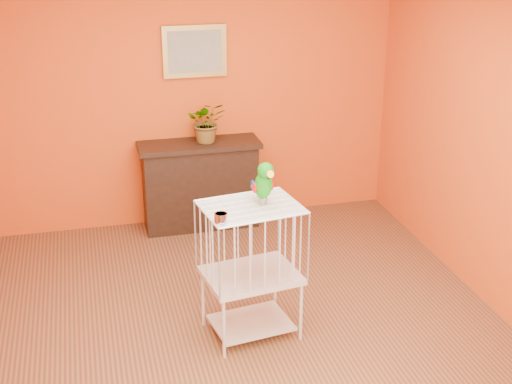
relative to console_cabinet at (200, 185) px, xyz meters
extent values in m
plane|color=brown|center=(0.02, -2.04, -0.45)|extent=(4.50, 4.50, 0.00)
plane|color=#C64812|center=(0.02, 0.21, 0.85)|extent=(4.00, 0.00, 4.00)
plane|color=#C64812|center=(0.02, -4.29, 0.85)|extent=(4.00, 0.00, 4.00)
plane|color=#C64812|center=(2.02, -2.04, 0.85)|extent=(0.00, 4.50, 4.50)
cube|color=black|center=(0.00, 0.00, -0.02)|extent=(1.12, 0.37, 0.84)
cube|color=black|center=(0.00, 0.00, 0.42)|extent=(1.20, 0.43, 0.05)
cube|color=black|center=(0.00, -0.16, -0.02)|extent=(0.79, 0.02, 0.42)
cube|color=#5A1D19|center=(-0.23, -0.04, -0.12)|extent=(0.05, 0.17, 0.26)
cube|color=#3D4C26|center=(-0.16, -0.04, -0.12)|extent=(0.05, 0.17, 0.26)
cube|color=#5A1D19|center=(-0.07, -0.04, -0.12)|extent=(0.05, 0.17, 0.26)
cube|color=#3D4C26|center=(0.02, -0.04, -0.12)|extent=(0.05, 0.17, 0.26)
cube|color=#5A1D19|center=(0.11, -0.04, -0.12)|extent=(0.05, 0.17, 0.26)
imported|color=#26722D|center=(0.09, 0.01, 0.60)|extent=(0.41, 0.45, 0.32)
cube|color=olive|center=(0.02, 0.18, 1.30)|extent=(0.62, 0.03, 0.50)
cube|color=gray|center=(0.02, 0.17, 1.30)|extent=(0.52, 0.01, 0.40)
cube|color=beige|center=(0.03, -2.05, -0.36)|extent=(0.64, 0.53, 0.02)
cube|color=beige|center=(0.03, -2.05, 0.05)|extent=(0.75, 0.62, 0.04)
cube|color=beige|center=(0.03, -2.05, 0.60)|extent=(0.75, 0.62, 0.01)
cylinder|color=beige|center=(-0.24, -2.33, -0.21)|extent=(0.03, 0.03, 0.47)
cylinder|color=beige|center=(0.36, -2.23, -0.21)|extent=(0.03, 0.03, 0.47)
cylinder|color=beige|center=(-0.31, -1.86, -0.21)|extent=(0.03, 0.03, 0.47)
cylinder|color=beige|center=(0.29, -1.77, -0.21)|extent=(0.03, 0.03, 0.47)
cylinder|color=silver|center=(-0.23, -2.28, 0.64)|extent=(0.09, 0.09, 0.06)
cylinder|color=#59544C|center=(0.10, -2.03, 0.62)|extent=(0.01, 0.01, 0.05)
cylinder|color=#59544C|center=(0.15, -2.02, 0.62)|extent=(0.01, 0.01, 0.05)
ellipsoid|color=#127E06|center=(0.12, -2.03, 0.75)|extent=(0.15, 0.20, 0.24)
ellipsoid|color=#127E06|center=(0.13, -2.06, 0.87)|extent=(0.13, 0.14, 0.11)
cone|color=orange|center=(0.14, -2.12, 0.86)|extent=(0.07, 0.08, 0.07)
cone|color=black|center=(0.14, -2.11, 0.84)|extent=(0.03, 0.03, 0.03)
sphere|color=black|center=(0.10, -2.09, 0.88)|extent=(0.02, 0.02, 0.02)
sphere|color=black|center=(0.17, -2.08, 0.88)|extent=(0.02, 0.02, 0.02)
ellipsoid|color=#A50C0C|center=(0.06, -2.03, 0.74)|extent=(0.04, 0.07, 0.08)
ellipsoid|color=navy|center=(0.19, -2.01, 0.74)|extent=(0.04, 0.07, 0.08)
cone|color=#127E06|center=(0.11, -1.95, 0.67)|extent=(0.10, 0.17, 0.13)
camera|label=1|loc=(-1.07, -6.60, 2.59)|focal=50.00mm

